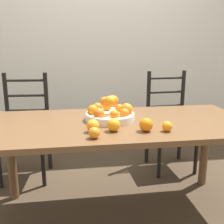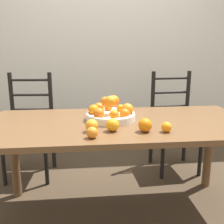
{
  "view_description": "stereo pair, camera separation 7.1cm",
  "coord_description": "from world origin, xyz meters",
  "views": [
    {
      "loc": [
        -0.31,
        -1.7,
        1.22
      ],
      "look_at": [
        -0.07,
        -0.05,
        0.81
      ],
      "focal_mm": 42.0,
      "sensor_mm": 36.0,
      "label": 1
    },
    {
      "loc": [
        -0.24,
        -1.71,
        1.22
      ],
      "look_at": [
        -0.07,
        -0.05,
        0.81
      ],
      "focal_mm": 42.0,
      "sensor_mm": 36.0,
      "label": 2
    }
  ],
  "objects": [
    {
      "name": "ground_plane",
      "position": [
        0.0,
        0.0,
        0.0
      ],
      "size": [
        12.0,
        12.0,
        0.0
      ],
      "primitive_type": "plane",
      "color": "#423323"
    },
    {
      "name": "wall_back",
      "position": [
        0.0,
        1.48,
        1.3
      ],
      "size": [
        8.0,
        0.06,
        2.6
      ],
      "color": "silver",
      "rests_on": "ground_plane"
    },
    {
      "name": "dining_table",
      "position": [
        0.0,
        0.0,
        0.63
      ],
      "size": [
        1.82,
        0.85,
        0.72
      ],
      "color": "brown",
      "rests_on": "ground_plane"
    },
    {
      "name": "fruit_bowl",
      "position": [
        -0.07,
        0.05,
        0.77
      ],
      "size": [
        0.35,
        0.35,
        0.18
      ],
      "color": "silver",
      "rests_on": "dining_table"
    },
    {
      "name": "orange_loose_0",
      "position": [
        0.24,
        -0.25,
        0.75
      ],
      "size": [
        0.06,
        0.06,
        0.06
      ],
      "color": "orange",
      "rests_on": "dining_table"
    },
    {
      "name": "orange_loose_1",
      "position": [
        -0.2,
        -0.2,
        0.76
      ],
      "size": [
        0.08,
        0.08,
        0.08
      ],
      "color": "orange",
      "rests_on": "dining_table"
    },
    {
      "name": "orange_loose_2",
      "position": [
        -0.21,
        -0.31,
        0.76
      ],
      "size": [
        0.07,
        0.07,
        0.07
      ],
      "color": "orange",
      "rests_on": "dining_table"
    },
    {
      "name": "orange_loose_3",
      "position": [
        -0.08,
        -0.2,
        0.76
      ],
      "size": [
        0.08,
        0.08,
        0.08
      ],
      "color": "orange",
      "rests_on": "dining_table"
    },
    {
      "name": "orange_loose_4",
      "position": [
        0.12,
        -0.23,
        0.76
      ],
      "size": [
        0.08,
        0.08,
        0.08
      ],
      "color": "orange",
      "rests_on": "dining_table"
    },
    {
      "name": "chair_left",
      "position": [
        -0.78,
        0.74,
        0.48
      ],
      "size": [
        0.45,
        0.43,
        0.99
      ],
      "rotation": [
        0.0,
        0.0,
        -0.07
      ],
      "color": "black",
      "rests_on": "ground_plane"
    },
    {
      "name": "chair_right",
      "position": [
        0.64,
        0.74,
        0.48
      ],
      "size": [
        0.44,
        0.42,
        0.99
      ],
      "rotation": [
        0.0,
        0.0,
        0.06
      ],
      "color": "black",
      "rests_on": "ground_plane"
    }
  ]
}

